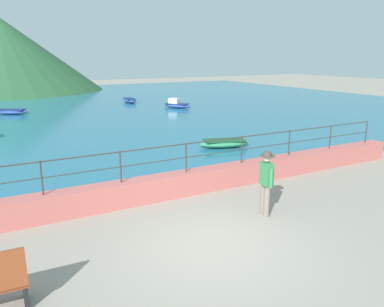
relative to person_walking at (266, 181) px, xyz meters
The scene contains 10 objects.
ground_plane 2.41m from the person_walking, 160.26° to the right, with size 120.00×120.00×0.00m, color gray.
promenade_wall 3.27m from the person_walking, 130.12° to the left, with size 20.00×0.56×0.70m, color #BC605B.
railing 3.23m from the person_walking, 130.12° to the left, with size 18.44×0.04×0.90m.
lake_water 25.20m from the person_walking, 94.72° to the left, with size 64.00×44.32×0.06m, color #236B89.
hill_main 43.48m from the person_walking, 95.30° to the left, with size 22.78×22.78×8.58m, color #285633.
person_walking is the anchor object (origin of this frame).
boat_2 21.15m from the person_walking, 69.98° to the left, with size 2.04×2.41×0.76m.
boat_4 7.52m from the person_walking, 64.86° to the left, with size 2.46×1.51×0.36m.
boat_5 25.68m from the person_walking, 78.42° to the left, with size 1.05×2.36×0.36m.
boat_6 22.91m from the person_walking, 101.69° to the left, with size 2.43×1.97×0.36m.
Camera 1 is at (-4.05, -6.47, 4.11)m, focal length 35.22 mm.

